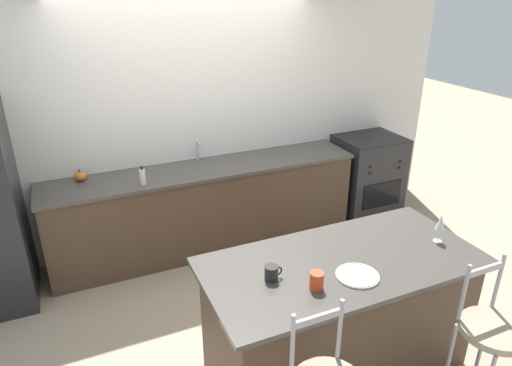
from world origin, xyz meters
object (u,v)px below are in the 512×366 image
oven_range (367,176)px  soap_bottle (143,177)px  bar_stool_far (488,344)px  pumpkin_decoration (80,176)px  wine_glass (441,223)px  tumbler_cup (317,281)px  coffee_mug (272,273)px  dinner_plate (357,275)px

oven_range → soap_bottle: 2.73m
oven_range → soap_bottle: soap_bottle is taller
bar_stool_far → pumpkin_decoration: (-2.06, 2.90, 0.34)m
oven_range → pumpkin_decoration: size_ratio=8.76×
oven_range → wine_glass: bearing=-114.7°
tumbler_cup → soap_bottle: soap_bottle is taller
oven_range → tumbler_cup: tumbler_cup is taller
coffee_mug → pumpkin_decoration: size_ratio=1.07×
soap_bottle → pumpkin_decoration: bearing=147.6°
tumbler_cup → oven_range: bearing=47.0°
oven_range → pumpkin_decoration: 3.24m
bar_stool_far → coffee_mug: 1.38m
dinner_plate → wine_glass: (0.78, 0.13, 0.14)m
wine_glass → soap_bottle: 2.56m
pumpkin_decoration → oven_range: bearing=-3.0°
oven_range → dinner_plate: (-1.72, -2.17, 0.44)m
bar_stool_far → coffee_mug: bearing=145.3°
wine_glass → soap_bottle: (-1.74, 1.88, -0.08)m
pumpkin_decoration → soap_bottle: (0.52, -0.33, 0.03)m
wine_glass → tumbler_cup: bearing=-173.4°
bar_stool_far → pumpkin_decoration: bearing=125.5°
oven_range → soap_bottle: size_ratio=5.32×
wine_glass → oven_range: bearing=65.3°
dinner_plate → coffee_mug: size_ratio=2.33×
dinner_plate → oven_range: bearing=51.6°
oven_range → dinner_plate: size_ratio=3.51×
wine_glass → bar_stool_far: bearing=-106.0°
bar_stool_far → wine_glass: (0.20, 0.69, 0.45)m
dinner_plate → pumpkin_decoration: bearing=122.4°
oven_range → bar_stool_far: size_ratio=0.85×
oven_range → wine_glass: 2.32m
dinner_plate → soap_bottle: bearing=115.6°
dinner_plate → tumbler_cup: size_ratio=2.44×
oven_range → pumpkin_decoration: (-3.20, 0.17, 0.47)m
bar_stool_far → dinner_plate: bearing=136.0°
wine_glass → tumbler_cup: 1.10m
soap_bottle → bar_stool_far: bearing=-59.0°
dinner_plate → wine_glass: wine_glass is taller
bar_stool_far → dinner_plate: size_ratio=4.15×
tumbler_cup → pumpkin_decoration: size_ratio=1.02×
wine_glass → pumpkin_decoration: size_ratio=1.93×
pumpkin_decoration → wine_glass: bearing=-44.3°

